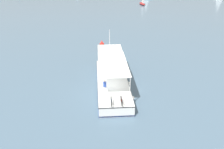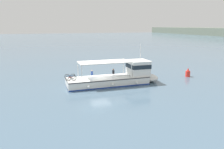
{
  "view_description": "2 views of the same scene",
  "coord_description": "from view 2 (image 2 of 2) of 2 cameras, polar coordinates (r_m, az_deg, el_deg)",
  "views": [
    {
      "loc": [
        -1.6,
        -21.64,
        12.53
      ],
      "look_at": [
        0.27,
        1.53,
        1.4
      ],
      "focal_mm": 37.73,
      "sensor_mm": 36.0,
      "label": 1
    },
    {
      "loc": [
        26.84,
        -7.62,
        7.77
      ],
      "look_at": [
        0.27,
        1.53,
        1.4
      ],
      "focal_mm": 34.71,
      "sensor_mm": 36.0,
      "label": 2
    }
  ],
  "objects": [
    {
      "name": "ferry_main",
      "position": [
        29.23,
        1.89,
        -0.6
      ],
      "size": [
        3.67,
        12.9,
        5.32
      ],
      "color": "white",
      "rests_on": "ground"
    },
    {
      "name": "ground_plane",
      "position": [
        28.96,
        -3.04,
        -2.81
      ],
      "size": [
        400.0,
        400.0,
        0.0
      ],
      "primitive_type": "plane",
      "color": "slate"
    },
    {
      "name": "channel_buoy",
      "position": [
        35.58,
        19.34,
        0.36
      ],
      "size": [
        0.7,
        0.7,
        1.4
      ],
      "color": "red",
      "rests_on": "ground"
    }
  ]
}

